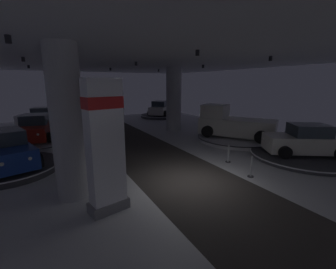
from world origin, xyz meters
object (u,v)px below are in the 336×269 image
Objects in this scene: brand_sign_pylon at (105,146)px; display_car_deep_left at (43,117)px; column_right at (174,100)px; pickup_truck_mid_right at (233,124)px; display_car_deep_right at (160,108)px; display_car_far_left at (35,128)px; display_platform_far_left at (37,141)px; visitor_walking_near at (102,123)px; display_platform_near_right at (303,155)px; display_car_near_right at (305,141)px; display_platform_mid_right at (236,138)px; display_platform_mid_left at (9,168)px; column_left at (67,124)px; display_car_mid_left at (5,150)px; display_platform_deep_left at (44,127)px; display_platform_deep_right at (160,116)px.

display_car_deep_left is at bearing 95.78° from brand_sign_pylon.
column_right is 5.74m from pickup_truck_mid_right.
display_car_far_left is at bearing -150.91° from display_car_deep_right.
display_platform_far_left is 5.12m from visitor_walking_near.
display_platform_near_right is (12.96, -17.05, -0.88)m from display_car_deep_left.
pickup_truck_mid_right reaches higher than display_platform_near_right.
column_right is at bearing 105.11° from display_car_near_right.
display_platform_mid_right is 14.17m from display_platform_mid_left.
pickup_truck_mid_right is 5.22m from display_platform_near_right.
display_car_near_right is (12.14, -1.39, -1.76)m from column_left.
display_platform_near_right is at bearing -38.51° from display_car_far_left.
display_car_deep_left reaches higher than display_platform_mid_left.
display_car_mid_left is 0.78× the size of display_platform_far_left.
display_car_near_right is 2.83× the size of visitor_walking_near.
pickup_truck_mid_right is at bearing -1.63° from display_car_mid_left.
brand_sign_pylon is at bearing -59.50° from display_car_mid_left.
display_car_deep_left is at bearing -175.21° from display_car_deep_right.
display_car_mid_left reaches higher than display_platform_mid_left.
display_car_near_right is at bearing -20.59° from display_car_mid_left.
pickup_truck_mid_right is 1.10× the size of display_platform_deep_left.
pickup_truck_mid_right is at bearing -1.51° from display_platform_mid_left.
display_platform_deep_right is (13.37, 7.48, -0.02)m from display_platform_far_left.
display_car_deep_left is (-0.85, 15.68, -1.74)m from column_left.
display_platform_deep_left is 1.14× the size of display_car_near_right.
display_platform_deep_right is (0.50, 13.08, -1.03)m from pickup_truck_mid_right.
brand_sign_pylon is 0.97× the size of display_car_far_left.
display_platform_far_left is 1.30× the size of display_car_deep_left.
pickup_truck_mid_right is 1.24× the size of display_car_near_right.
display_platform_mid_right is at bearing -41.68° from visitor_walking_near.
column_left is 1.08× the size of display_platform_deep_left.
display_platform_deep_left is 0.89× the size of display_platform_near_right.
display_platform_far_left is at bearing 77.71° from display_car_mid_left.
column_left is 1.23× the size of display_car_deep_left.
display_platform_near_right is (12.11, -1.37, -2.62)m from column_left.
display_platform_deep_right is (12.87, 1.10, -0.83)m from display_car_deep_left.
column_right is 8.53m from display_car_deep_right.
display_car_far_left reaches higher than display_car_deep_right.
display_car_deep_left is (0.50, 6.38, 0.81)m from display_platform_far_left.
display_car_far_left is at bearing 77.88° from display_platform_mid_left.
display_car_deep_left reaches higher than display_platform_far_left.
column_left is 1.27× the size of display_car_deep_right.
display_car_deep_left is 12.89m from display_car_deep_right.
display_platform_near_right is at bearing -89.72° from display_platform_deep_right.
pickup_truck_mid_right is 14.03m from display_platform_mid_left.
display_car_far_left is (-12.86, 5.63, -0.08)m from pickup_truck_mid_right.
column_left reaches higher than display_car_far_left.
column_left is 1.95m from brand_sign_pylon.
column_right is at bearing -2.64° from display_platform_far_left.
display_platform_mid_right is 14.34m from display_car_far_left.
display_car_far_left is (-1.34, 9.33, -1.62)m from column_left.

